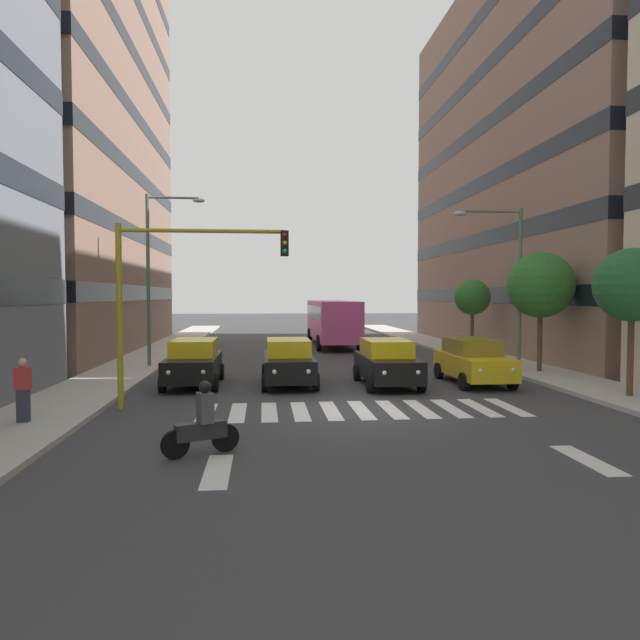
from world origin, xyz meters
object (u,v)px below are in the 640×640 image
object	(u,v)px
street_tree_0	(632,285)
street_lamp_right	(157,263)
car_1	(387,362)
car_2	(289,362)
street_tree_2	(472,297)
pedestrian_waiting	(23,389)
car_0	(473,361)
bus_behind_traffic	(332,318)
street_tree_1	(541,285)
motorcycle_with_rider	(202,425)
street_lamp_left	(509,271)
car_3	(194,362)
traffic_light_gantry	(171,283)

from	to	relation	value
street_tree_0	street_lamp_right	bearing A→B (deg)	-30.11
street_tree_0	car_1	bearing A→B (deg)	-26.96
car_1	car_2	size ratio (longest dim) A/B	1.00
street_tree_0	street_tree_2	distance (m)	13.54
street_tree_2	pedestrian_waiting	distance (m)	23.70
car_0	street_tree_2	bearing A→B (deg)	-110.40
car_2	street_tree_0	distance (m)	11.94
bus_behind_traffic	street_tree_0	world-z (taller)	street_tree_0
street_lamp_right	street_tree_1	xyz separation A→B (m)	(-16.60, 3.58, -1.05)
motorcycle_with_rider	street_lamp_left	bearing A→B (deg)	-135.89
street_tree_1	pedestrian_waiting	bearing A→B (deg)	24.49
bus_behind_traffic	street_tree_0	size ratio (longest dim) A/B	2.21
street_lamp_left	car_2	bearing A→B (deg)	12.52
motorcycle_with_rider	street_tree_1	xyz separation A→B (m)	(-13.04, -11.10, 3.16)
street_tree_0	car_0	bearing A→B (deg)	-45.65
car_1	street_tree_1	distance (m)	8.10
car_3	bus_behind_traffic	xyz separation A→B (m)	(-7.18, -16.15, 0.97)
bus_behind_traffic	street_tree_2	distance (m)	10.03
street_tree_1	street_tree_2	size ratio (longest dim) A/B	1.23
car_3	traffic_light_gantry	size ratio (longest dim) A/B	0.81
car_1	street_tree_2	size ratio (longest dim) A/B	1.07
motorcycle_with_rider	street_lamp_right	bearing A→B (deg)	-76.37
street_tree_0	street_tree_2	size ratio (longest dim) A/B	1.15
street_tree_1	car_2	bearing A→B (deg)	9.60
street_lamp_left	street_tree_0	distance (m)	6.50
car_3	pedestrian_waiting	bearing A→B (deg)	61.75
car_0	car_1	xyz separation A→B (m)	(3.40, 0.21, 0.00)
street_lamp_left	street_lamp_right	distance (m)	15.66
car_0	street_tree_2	world-z (taller)	street_tree_2
car_2	traffic_light_gantry	size ratio (longest dim) A/B	0.81
car_2	pedestrian_waiting	distance (m)	9.44
car_1	pedestrian_waiting	distance (m)	12.12
car_2	street_tree_0	bearing A→B (deg)	158.69
car_2	street_tree_2	bearing A→B (deg)	-138.79
motorcycle_with_rider	street_tree_0	world-z (taller)	street_tree_0
bus_behind_traffic	pedestrian_waiting	bearing A→B (deg)	64.77
traffic_light_gantry	street_lamp_right	xyz separation A→B (m)	(2.11, -9.43, 1.10)
bus_behind_traffic	motorcycle_with_rider	xyz separation A→B (m)	(5.88, 25.64, -1.21)
street_lamp_left	car_1	bearing A→B (deg)	24.57
car_1	car_3	bearing A→B (deg)	-6.29
traffic_light_gantry	bus_behind_traffic	bearing A→B (deg)	-109.75
car_2	car_3	world-z (taller)	same
motorcycle_with_rider	street_tree_2	bearing A→B (deg)	-124.70
car_3	street_lamp_left	world-z (taller)	street_lamp_left
street_tree_2	bus_behind_traffic	bearing A→B (deg)	-45.20
car_0	motorcycle_with_rider	world-z (taller)	car_0
car_2	street_lamp_left	bearing A→B (deg)	-167.48
street_lamp_right	street_tree_0	distance (m)	19.22
car_0	motorcycle_with_rider	size ratio (longest dim) A/B	2.81
car_3	street_lamp_right	xyz separation A→B (m)	(2.25, -5.19, 3.97)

